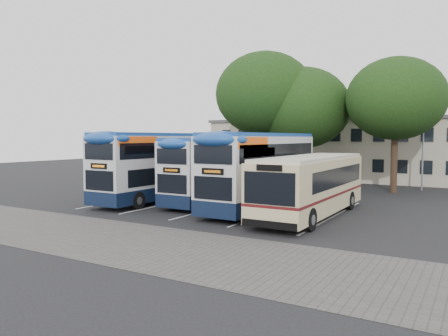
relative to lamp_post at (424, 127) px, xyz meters
name	(u,v)px	position (x,y,z in m)	size (l,w,h in m)	color
ground	(237,226)	(-6.00, -19.97, -5.08)	(120.00, 120.00, 0.00)	black
paving_strip	(135,242)	(-8.00, -24.97, -5.08)	(40.00, 6.00, 0.01)	#595654
bay_lines	(223,206)	(-9.75, -14.97, -5.08)	(14.12, 11.00, 0.01)	silver
depot_building	(366,149)	(-6.00, 7.02, -1.93)	(32.40, 8.40, 6.20)	#B0A98E
lamp_post	(424,127)	(0.00, 0.00, 0.00)	(0.25, 1.05, 9.06)	gray
tree_left	(265,94)	(-12.53, -3.09, 3.00)	(8.66, 8.66, 11.77)	black
tree_mid	(302,108)	(-9.49, -1.87, 1.75)	(8.25, 8.25, 10.35)	black
tree_right	(396,99)	(-1.73, -2.63, 2.14)	(7.44, 7.44, 10.40)	black
bus_dd_left	(160,163)	(-14.72, -14.97, -2.56)	(2.66, 10.98, 4.58)	#0D1933
bus_dd_mid	(219,167)	(-10.81, -13.71, -2.75)	(2.47, 10.18, 4.24)	#0D1933
bus_dd_right	(261,167)	(-7.20, -14.81, -2.59)	(2.64, 10.88, 4.53)	#0D1933
bus_single	(312,182)	(-3.82, -15.52, -3.23)	(2.80, 10.98, 3.28)	beige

